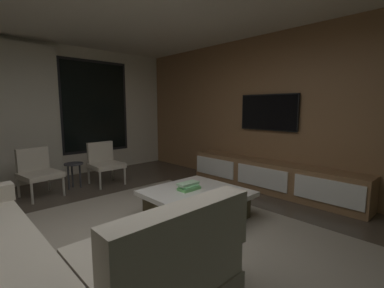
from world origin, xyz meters
TOP-DOWN VIEW (x-y plane):
  - floor at (0.00, 0.00)m, footprint 9.20×9.20m
  - back_wall_with_window at (-0.06, 3.62)m, footprint 6.60×0.30m
  - media_wall at (3.06, 0.00)m, footprint 0.12×7.80m
  - area_rug at (0.35, -0.10)m, footprint 3.20×3.80m
  - sectional_couch at (-0.93, -0.12)m, footprint 1.98×2.50m
  - coffee_table at (1.08, 0.14)m, footprint 1.16×1.16m
  - book_stack_on_coffee_table at (1.06, 0.26)m, footprint 0.30×0.18m
  - accent_chair_near_window at (0.94, 2.50)m, footprint 0.55×0.57m
  - accent_chair_by_curtain at (-0.17, 2.55)m, footprint 0.62×0.64m
  - side_stool at (0.40, 2.56)m, footprint 0.32×0.32m
  - media_console at (2.77, 0.05)m, footprint 0.46×3.10m
  - mounted_tv at (2.95, 0.25)m, footprint 0.05×1.09m

SIDE VIEW (x-z plane):
  - floor at x=0.00m, z-range 0.00..0.00m
  - area_rug at x=0.35m, z-range 0.00..0.01m
  - coffee_table at x=1.08m, z-range 0.01..0.37m
  - media_console at x=2.77m, z-range -0.01..0.51m
  - sectional_couch at x=-0.93m, z-range -0.12..0.70m
  - side_stool at x=0.40m, z-range 0.14..0.60m
  - book_stack_on_coffee_table at x=1.06m, z-range 0.36..0.45m
  - accent_chair_near_window at x=0.94m, z-range 0.04..0.82m
  - accent_chair_by_curtain at x=-0.17m, z-range 0.04..0.82m
  - back_wall_with_window at x=-0.06m, z-range -0.01..2.69m
  - media_wall at x=3.06m, z-range 0.00..2.70m
  - mounted_tv at x=2.95m, z-range 1.03..1.67m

